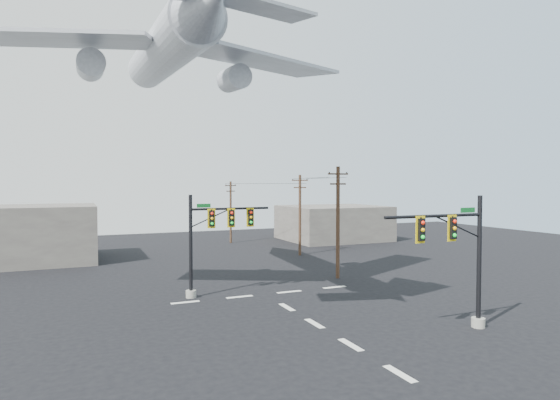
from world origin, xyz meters
name	(u,v)px	position (x,y,z in m)	size (l,w,h in m)	color
ground	(351,345)	(0.00, 0.00, 0.00)	(120.00, 120.00, 0.00)	black
lane_markings	(305,318)	(0.00, 5.33, 0.01)	(14.00, 21.20, 0.01)	silver
signal_mast_near	(461,259)	(6.95, -0.45, 4.08)	(6.98, 0.84, 7.64)	gray
signal_mast_far	(211,239)	(-3.81, 13.16, 4.21)	(6.44, 0.83, 7.51)	gray
utility_pole_a	(338,220)	(8.11, 15.08, 5.13)	(1.96, 0.33, 9.82)	#4A311F
utility_pole_b	(300,213)	(10.82, 28.28, 4.89)	(1.86, 0.59, 9.34)	#4A311F
utility_pole_c	(231,211)	(6.87, 42.35, 4.52)	(1.73, 0.60, 8.64)	#4A311F
power_lines	(285,181)	(9.15, 28.77, 8.59)	(5.60, 27.28, 0.58)	black
airliner	(166,51)	(-6.88, 13.89, 17.78)	(28.03, 29.32, 7.66)	silver
building_left	(2,235)	(-20.00, 35.00, 3.00)	(18.00, 10.00, 6.00)	slate
building_right	(333,223)	(22.00, 40.00, 2.50)	(14.00, 12.00, 5.00)	slate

